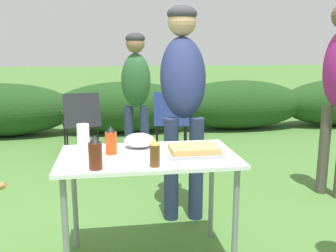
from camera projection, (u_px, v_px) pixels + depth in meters
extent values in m
ellipsoid|color=#1E4219|center=(124.00, 107.00, 6.29)|extent=(2.40, 0.90, 0.86)
ellipsoid|color=#1E4219|center=(238.00, 105.00, 6.59)|extent=(2.40, 0.90, 0.86)
cube|color=white|center=(148.00, 157.00, 2.34)|extent=(1.10, 0.64, 0.02)
cylinder|color=gray|center=(66.00, 238.00, 2.08)|extent=(0.04, 0.04, 0.71)
cylinder|color=gray|center=(235.00, 225.00, 2.22)|extent=(0.04, 0.04, 0.71)
cylinder|color=gray|center=(75.00, 200.00, 2.60)|extent=(0.04, 0.04, 0.71)
cylinder|color=gray|center=(211.00, 192.00, 2.75)|extent=(0.04, 0.04, 0.71)
cube|color=#9E9EA3|center=(194.00, 153.00, 2.34)|extent=(0.34, 0.25, 0.02)
cube|color=tan|center=(194.00, 149.00, 2.33)|extent=(0.30, 0.21, 0.04)
cylinder|color=white|center=(87.00, 154.00, 2.30)|extent=(0.20, 0.20, 0.03)
ellipsoid|color=silver|center=(139.00, 140.00, 2.51)|extent=(0.20, 0.20, 0.09)
cylinder|color=white|center=(83.00, 137.00, 2.42)|extent=(0.08, 0.08, 0.17)
cylinder|color=#CC4214|center=(111.00, 143.00, 2.34)|extent=(0.07, 0.07, 0.14)
cone|color=black|center=(111.00, 129.00, 2.32)|extent=(0.06, 0.06, 0.04)
cylinder|color=brown|center=(155.00, 156.00, 2.09)|extent=(0.06, 0.06, 0.13)
cone|color=gold|center=(155.00, 142.00, 2.07)|extent=(0.05, 0.05, 0.04)
cylinder|color=#562314|center=(95.00, 156.00, 2.04)|extent=(0.08, 0.08, 0.15)
cone|color=black|center=(95.00, 139.00, 2.02)|extent=(0.06, 0.06, 0.04)
cylinder|color=#232D4C|center=(171.00, 170.00, 3.04)|extent=(0.12, 0.12, 0.85)
cylinder|color=#232D4C|center=(196.00, 169.00, 3.06)|extent=(0.12, 0.12, 0.85)
ellipsoid|color=navy|center=(183.00, 77.00, 3.03)|extent=(0.42, 0.54, 0.74)
sphere|color=tan|center=(182.00, 22.00, 3.06)|extent=(0.24, 0.24, 0.24)
ellipsoid|color=#333338|center=(182.00, 14.00, 3.05)|extent=(0.25, 0.25, 0.14)
cylinder|color=#232D4C|center=(129.00, 138.00, 4.34)|extent=(0.11, 0.11, 0.74)
cylinder|color=#232D4C|center=(145.00, 139.00, 4.32)|extent=(0.11, 0.11, 0.74)
ellipsoid|color=#28562D|center=(136.00, 80.00, 4.20)|extent=(0.38, 0.31, 0.60)
sphere|color=#936B4C|center=(135.00, 44.00, 4.12)|extent=(0.21, 0.21, 0.21)
ellipsoid|color=#333338|center=(135.00, 38.00, 4.11)|extent=(0.22, 0.22, 0.12)
cylinder|color=#4C473D|center=(324.00, 150.00, 3.61)|extent=(0.10, 0.10, 0.86)
cube|color=navy|center=(171.00, 122.00, 5.24)|extent=(0.52, 0.52, 0.03)
cube|color=navy|center=(171.00, 109.00, 4.92)|extent=(0.48, 0.23, 0.44)
cylinder|color=black|center=(157.00, 139.00, 5.08)|extent=(0.02, 0.02, 0.38)
cylinder|color=black|center=(186.00, 139.00, 5.08)|extent=(0.02, 0.02, 0.38)
cylinder|color=black|center=(157.00, 133.00, 5.47)|extent=(0.02, 0.02, 0.38)
cylinder|color=black|center=(185.00, 133.00, 5.47)|extent=(0.02, 0.02, 0.38)
cylinder|color=black|center=(155.00, 110.00, 5.20)|extent=(0.08, 0.41, 0.02)
cylinder|color=black|center=(188.00, 110.00, 5.20)|extent=(0.08, 0.41, 0.02)
cube|color=#232328|center=(80.00, 124.00, 5.12)|extent=(0.54, 0.54, 0.03)
cube|color=#232328|center=(82.00, 110.00, 4.81)|extent=(0.48, 0.25, 0.44)
cylinder|color=black|center=(67.00, 142.00, 4.90)|extent=(0.02, 0.02, 0.38)
cylinder|color=black|center=(98.00, 140.00, 5.04)|extent=(0.02, 0.02, 0.38)
cylinder|color=black|center=(65.00, 136.00, 5.27)|extent=(0.02, 0.02, 0.38)
cylinder|color=black|center=(93.00, 134.00, 5.41)|extent=(0.02, 0.02, 0.38)
cylinder|color=black|center=(62.00, 112.00, 5.00)|extent=(0.11, 0.41, 0.02)
cylinder|color=black|center=(97.00, 110.00, 5.16)|extent=(0.11, 0.41, 0.02)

